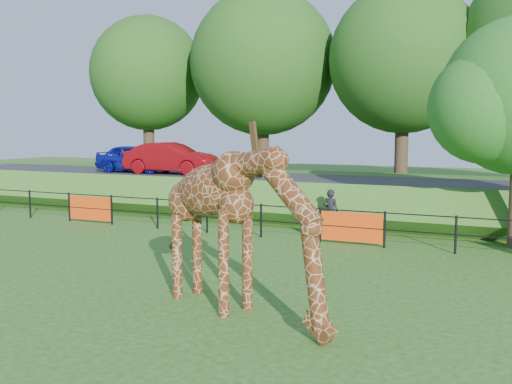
% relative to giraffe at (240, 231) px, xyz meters
% --- Properties ---
extents(ground, '(90.00, 90.00, 0.00)m').
position_rel_giraffe_xyz_m(ground, '(-2.74, -0.76, -1.62)').
color(ground, '#295515').
rests_on(ground, ground).
extents(giraffe, '(4.51, 2.57, 3.25)m').
position_rel_giraffe_xyz_m(giraffe, '(0.00, 0.00, 0.00)').
color(giraffe, '#562911').
rests_on(giraffe, ground).
extents(perimeter_fence, '(28.07, 0.10, 1.10)m').
position_rel_giraffe_xyz_m(perimeter_fence, '(-2.74, 7.24, -1.07)').
color(perimeter_fence, black).
rests_on(perimeter_fence, ground).
extents(embankment, '(40.00, 9.00, 1.30)m').
position_rel_giraffe_xyz_m(embankment, '(-2.74, 14.74, -0.97)').
color(embankment, '#295515').
rests_on(embankment, ground).
extents(road, '(40.00, 5.00, 0.12)m').
position_rel_giraffe_xyz_m(road, '(-2.74, 13.24, -0.26)').
color(road, '#2B2B2D').
rests_on(road, embankment).
extents(car_blue, '(3.95, 1.60, 1.35)m').
position_rel_giraffe_xyz_m(car_blue, '(-11.87, 13.08, 0.47)').
color(car_blue, '#1622B8').
rests_on(car_blue, road).
extents(car_red, '(4.45, 1.67, 1.45)m').
position_rel_giraffe_xyz_m(car_red, '(-9.86, 13.03, 0.52)').
color(car_red, '#A10B11').
rests_on(car_red, road).
extents(visitor, '(0.60, 0.44, 1.52)m').
position_rel_giraffe_xyz_m(visitor, '(-0.83, 8.68, -0.86)').
color(visitor, black).
rests_on(visitor, ground).
extents(bg_tree_line, '(37.30, 8.80, 11.82)m').
position_rel_giraffe_xyz_m(bg_tree_line, '(-0.85, 21.24, 5.57)').
color(bg_tree_line, '#372518').
rests_on(bg_tree_line, ground).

